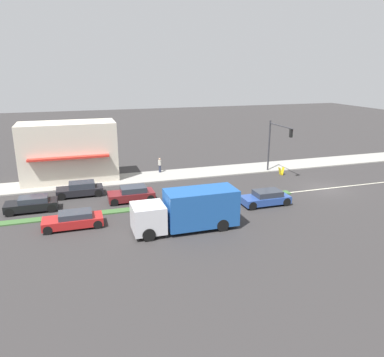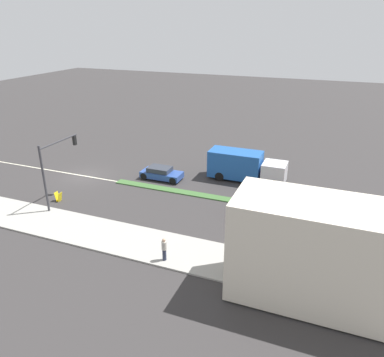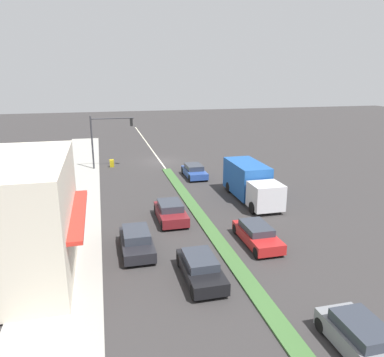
{
  "view_description": "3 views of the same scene",
  "coord_description": "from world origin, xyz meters",
  "px_view_note": "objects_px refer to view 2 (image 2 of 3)",
  "views": [
    {
      "loc": [
        -28.8,
        22.68,
        11.1
      ],
      "look_at": [
        1.89,
        12.9,
        1.64
      ],
      "focal_mm": 35.0,
      "sensor_mm": 36.0,
      "label": 1
    },
    {
      "loc": [
        28.68,
        23.18,
        14.51
      ],
      "look_at": [
        0.53,
        12.01,
        1.79
      ],
      "focal_mm": 35.0,
      "sensor_mm": 36.0,
      "label": 2
    },
    {
      "loc": [
        6.63,
        42.58,
        10.0
      ],
      "look_at": [
        -0.67,
        12.95,
        1.4
      ],
      "focal_mm": 35.0,
      "sensor_mm": 36.0,
      "label": 3
    }
  ],
  "objects_px": {
    "suv_black": "(368,230)",
    "coupe_blue": "(161,173)",
    "warning_aframe_sign": "(59,197)",
    "sedan_maroon": "(258,211)",
    "sedan_dark": "(309,239)",
    "hatchback_red": "(326,199)",
    "pedestrian": "(164,249)",
    "delivery_truck": "(244,166)",
    "traffic_signal_main": "(54,162)"
  },
  "relations": [
    {
      "from": "delivery_truck",
      "to": "hatchback_red",
      "type": "distance_m",
      "value": 8.45
    },
    {
      "from": "traffic_signal_main",
      "to": "sedan_maroon",
      "type": "distance_m",
      "value": 17.01
    },
    {
      "from": "sedan_maroon",
      "to": "warning_aframe_sign",
      "type": "bearing_deg",
      "value": -78.47
    },
    {
      "from": "coupe_blue",
      "to": "sedan_maroon",
      "type": "relative_size",
      "value": 1.03
    },
    {
      "from": "suv_black",
      "to": "traffic_signal_main",
      "type": "bearing_deg",
      "value": -80.83
    },
    {
      "from": "sedan_dark",
      "to": "hatchback_red",
      "type": "xyz_separation_m",
      "value": [
        -7.2,
        0.7,
        -0.04
      ]
    },
    {
      "from": "pedestrian",
      "to": "hatchback_red",
      "type": "distance_m",
      "value": 15.57
    },
    {
      "from": "sedan_dark",
      "to": "hatchback_red",
      "type": "height_order",
      "value": "sedan_dark"
    },
    {
      "from": "delivery_truck",
      "to": "suv_black",
      "type": "xyz_separation_m",
      "value": [
        7.2,
        11.08,
        -0.86
      ]
    },
    {
      "from": "warning_aframe_sign",
      "to": "coupe_blue",
      "type": "relative_size",
      "value": 0.21
    },
    {
      "from": "warning_aframe_sign",
      "to": "delivery_truck",
      "type": "xyz_separation_m",
      "value": [
        -10.63,
        13.81,
        1.04
      ]
    },
    {
      "from": "suv_black",
      "to": "sedan_maroon",
      "type": "xyz_separation_m",
      "value": [
        0.0,
        -8.08,
        0.02
      ]
    },
    {
      "from": "suv_black",
      "to": "sedan_maroon",
      "type": "relative_size",
      "value": 1.02
    },
    {
      "from": "delivery_truck",
      "to": "sedan_dark",
      "type": "bearing_deg",
      "value": 35.84
    },
    {
      "from": "coupe_blue",
      "to": "pedestrian",
      "type": "bearing_deg",
      "value": 26.81
    },
    {
      "from": "delivery_truck",
      "to": "warning_aframe_sign",
      "type": "bearing_deg",
      "value": -52.42
    },
    {
      "from": "traffic_signal_main",
      "to": "pedestrian",
      "type": "height_order",
      "value": "traffic_signal_main"
    },
    {
      "from": "suv_black",
      "to": "hatchback_red",
      "type": "xyz_separation_m",
      "value": [
        -4.4,
        -3.16,
        -0.02
      ]
    },
    {
      "from": "traffic_signal_main",
      "to": "coupe_blue",
      "type": "relative_size",
      "value": 1.37
    },
    {
      "from": "traffic_signal_main",
      "to": "suv_black",
      "type": "height_order",
      "value": "traffic_signal_main"
    },
    {
      "from": "warning_aframe_sign",
      "to": "pedestrian",
      "type": "bearing_deg",
      "value": 69.5
    },
    {
      "from": "warning_aframe_sign",
      "to": "sedan_maroon",
      "type": "distance_m",
      "value": 17.16
    },
    {
      "from": "warning_aframe_sign",
      "to": "sedan_maroon",
      "type": "relative_size",
      "value": 0.21
    },
    {
      "from": "delivery_truck",
      "to": "sedan_maroon",
      "type": "xyz_separation_m",
      "value": [
        7.2,
        3.0,
        -0.84
      ]
    },
    {
      "from": "pedestrian",
      "to": "suv_black",
      "type": "distance_m",
      "value": 14.85
    },
    {
      "from": "hatchback_red",
      "to": "traffic_signal_main",
      "type": "bearing_deg",
      "value": -68.51
    },
    {
      "from": "traffic_signal_main",
      "to": "hatchback_red",
      "type": "relative_size",
      "value": 1.32
    },
    {
      "from": "pedestrian",
      "to": "sedan_maroon",
      "type": "distance_m",
      "value": 9.2
    },
    {
      "from": "warning_aframe_sign",
      "to": "coupe_blue",
      "type": "bearing_deg",
      "value": 141.92
    },
    {
      "from": "warning_aframe_sign",
      "to": "delivery_truck",
      "type": "bearing_deg",
      "value": 127.58
    },
    {
      "from": "warning_aframe_sign",
      "to": "sedan_dark",
      "type": "bearing_deg",
      "value": 91.72
    },
    {
      "from": "suv_black",
      "to": "coupe_blue",
      "type": "bearing_deg",
      "value": -103.2
    },
    {
      "from": "delivery_truck",
      "to": "suv_black",
      "type": "height_order",
      "value": "delivery_truck"
    },
    {
      "from": "pedestrian",
      "to": "coupe_blue",
      "type": "distance_m",
      "value": 13.99
    },
    {
      "from": "delivery_truck",
      "to": "sedan_dark",
      "type": "xyz_separation_m",
      "value": [
        10.0,
        7.22,
        -0.84
      ]
    },
    {
      "from": "pedestrian",
      "to": "sedan_dark",
      "type": "bearing_deg",
      "value": 121.57
    },
    {
      "from": "pedestrian",
      "to": "warning_aframe_sign",
      "type": "relative_size",
      "value": 1.92
    },
    {
      "from": "warning_aframe_sign",
      "to": "coupe_blue",
      "type": "height_order",
      "value": "coupe_blue"
    },
    {
      "from": "suv_black",
      "to": "pedestrian",
      "type": "bearing_deg",
      "value": -57.01
    },
    {
      "from": "pedestrian",
      "to": "coupe_blue",
      "type": "bearing_deg",
      "value": -153.19
    },
    {
      "from": "sedan_dark",
      "to": "warning_aframe_sign",
      "type": "bearing_deg",
      "value": -88.28
    },
    {
      "from": "suv_black",
      "to": "sedan_maroon",
      "type": "distance_m",
      "value": 8.08
    },
    {
      "from": "sedan_maroon",
      "to": "sedan_dark",
      "type": "height_order",
      "value": "sedan_maroon"
    },
    {
      "from": "delivery_truck",
      "to": "traffic_signal_main",
      "type": "bearing_deg",
      "value": -49.92
    },
    {
      "from": "coupe_blue",
      "to": "sedan_dark",
      "type": "distance_m",
      "value": 16.55
    },
    {
      "from": "hatchback_red",
      "to": "warning_aframe_sign",
      "type": "bearing_deg",
      "value": -70.19
    },
    {
      "from": "sedan_maroon",
      "to": "hatchback_red",
      "type": "bearing_deg",
      "value": 131.81
    },
    {
      "from": "delivery_truck",
      "to": "hatchback_red",
      "type": "relative_size",
      "value": 1.77
    },
    {
      "from": "sedan_dark",
      "to": "hatchback_red",
      "type": "distance_m",
      "value": 7.23
    },
    {
      "from": "warning_aframe_sign",
      "to": "sedan_dark",
      "type": "xyz_separation_m",
      "value": [
        -0.63,
        21.04,
        0.2
      ]
    }
  ]
}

